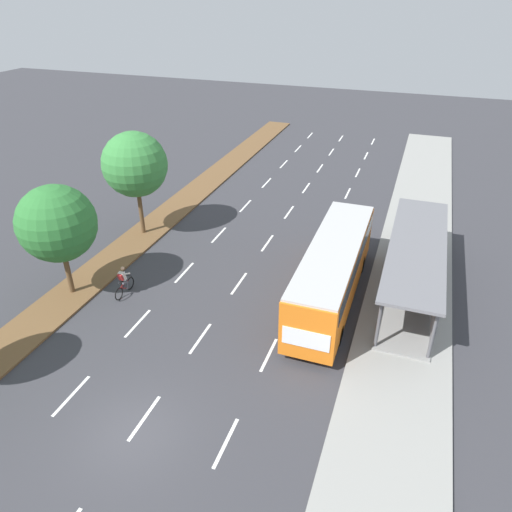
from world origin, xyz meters
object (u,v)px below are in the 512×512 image
at_px(bus_shelter, 420,264).
at_px(median_tree_third, 135,165).
at_px(bus, 333,267).
at_px(median_tree_second, 57,224).
at_px(cyclist, 124,282).

distance_m(bus_shelter, median_tree_third, 18.26).
distance_m(bus, median_tree_third, 14.39).
bearing_deg(median_tree_third, bus, -14.03).
bearing_deg(median_tree_third, median_tree_second, -89.42).
xyz_separation_m(median_tree_second, median_tree_third, (-0.08, 7.60, 0.64)).
xyz_separation_m(bus_shelter, median_tree_third, (-17.96, 1.17, 3.07)).
bearing_deg(median_tree_third, cyclist, -66.74).
bearing_deg(cyclist, median_tree_second, -162.48).
distance_m(cyclist, median_tree_third, 8.40).
relative_size(bus, median_tree_third, 1.63).
height_order(bus_shelter, median_tree_second, median_tree_second).
height_order(bus, cyclist, bus).
xyz_separation_m(bus_shelter, median_tree_second, (-17.89, -6.44, 2.42)).
height_order(bus_shelter, median_tree_third, median_tree_third).
xyz_separation_m(bus, median_tree_second, (-13.61, -4.18, 2.22)).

